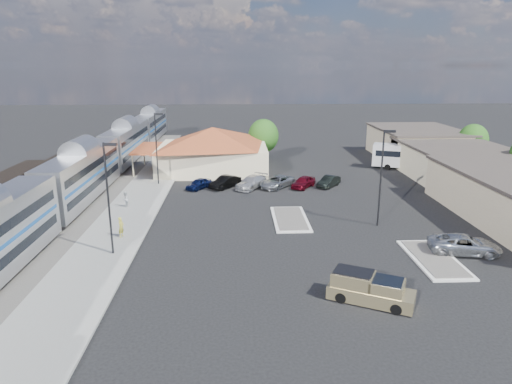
{
  "coord_description": "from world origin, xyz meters",
  "views": [
    {
      "loc": [
        -1.13,
        -39.89,
        14.49
      ],
      "look_at": [
        0.67,
        2.15,
        2.8
      ],
      "focal_mm": 32.0,
      "sensor_mm": 36.0,
      "label": 1
    }
  ],
  "objects_px": {
    "pickup_truck": "(371,290)",
    "coach_bus": "(413,156)",
    "station_depot": "(212,149)",
    "suv": "(464,245)"
  },
  "relations": [
    {
      "from": "pickup_truck",
      "to": "coach_bus",
      "type": "relative_size",
      "value": 0.5
    },
    {
      "from": "pickup_truck",
      "to": "coach_bus",
      "type": "distance_m",
      "value": 40.91
    },
    {
      "from": "coach_bus",
      "to": "station_depot",
      "type": "bearing_deg",
      "value": 110.34
    },
    {
      "from": "suv",
      "to": "coach_bus",
      "type": "xyz_separation_m",
      "value": [
        7.12,
        29.97,
        1.27
      ]
    },
    {
      "from": "station_depot",
      "to": "coach_bus",
      "type": "bearing_deg",
      "value": -1.8
    },
    {
      "from": "station_depot",
      "to": "suv",
      "type": "bearing_deg",
      "value": -55.21
    },
    {
      "from": "pickup_truck",
      "to": "coach_bus",
      "type": "xyz_separation_m",
      "value": [
        16.76,
        37.3,
        1.18
      ]
    },
    {
      "from": "station_depot",
      "to": "suv",
      "type": "height_order",
      "value": "station_depot"
    },
    {
      "from": "suv",
      "to": "coach_bus",
      "type": "relative_size",
      "value": 0.5
    },
    {
      "from": "suv",
      "to": "station_depot",
      "type": "bearing_deg",
      "value": 44.62
    }
  ]
}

